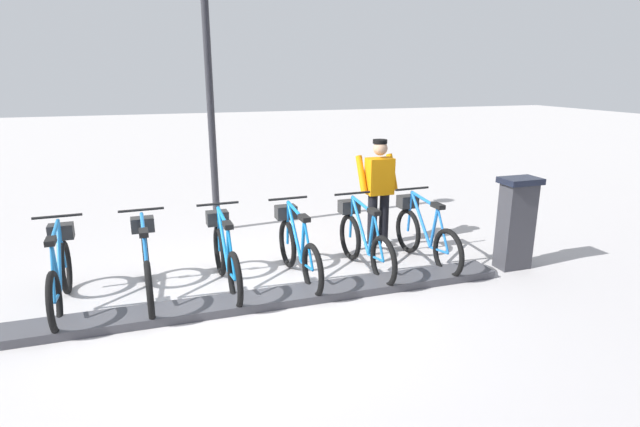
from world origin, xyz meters
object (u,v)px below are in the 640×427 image
bike_docked_1 (363,240)px  lamp_post (208,64)px  bike_docked_0 (424,234)px  bike_docked_5 (60,273)px  bike_docked_4 (147,264)px  bike_docked_3 (225,255)px  worker_near_rack (379,188)px  payment_kiosk (516,222)px  bike_docked_2 (297,247)px

bike_docked_1 → lamp_post: 3.81m
bike_docked_0 → bike_docked_5: size_ratio=1.00×
bike_docked_4 → lamp_post: lamp_post is taller
bike_docked_3 → worker_near_rack: size_ratio=1.04×
bike_docked_1 → bike_docked_5: 3.75m
bike_docked_0 → bike_docked_4: same height
payment_kiosk → bike_docked_0: 1.25m
bike_docked_1 → worker_near_rack: size_ratio=1.04×
bike_docked_0 → lamp_post: lamp_post is taller
bike_docked_3 → worker_near_rack: worker_near_rack is taller
bike_docked_3 → bike_docked_1: bearing=-90.0°
payment_kiosk → bike_docked_4: payment_kiosk is taller
bike_docked_1 → bike_docked_4: size_ratio=1.00×
payment_kiosk → bike_docked_5: 5.80m
bike_docked_1 → worker_near_rack: (0.95, -0.65, 0.48)m
payment_kiosk → bike_docked_4: (0.57, 4.83, -0.24)m
payment_kiosk → bike_docked_4: bearing=83.3°
bike_docked_4 → bike_docked_1: bearing=-90.0°
worker_near_rack → payment_kiosk: bearing=-138.0°
payment_kiosk → bike_docked_3: payment_kiosk is taller
bike_docked_0 → worker_near_rack: bearing=16.9°
bike_docked_4 → bike_docked_5: same height
bike_docked_2 → worker_near_rack: worker_near_rack is taller
bike_docked_5 → worker_near_rack: 4.53m
bike_docked_2 → bike_docked_0: bearing=-90.0°
payment_kiosk → bike_docked_1: size_ratio=0.74×
worker_near_rack → lamp_post: bearing=56.2°
bike_docked_0 → bike_docked_1: (0.00, 0.94, 0.00)m
bike_docked_1 → bike_docked_3: size_ratio=1.00×
bike_docked_4 → bike_docked_0: bearing=-90.0°
bike_docked_1 → bike_docked_3: (0.00, 1.88, 0.00)m
bike_docked_2 → worker_near_rack: bearing=-59.2°
bike_docked_1 → bike_docked_3: same height
bike_docked_1 → lamp_post: lamp_post is taller
bike_docked_1 → worker_near_rack: 1.24m
bike_docked_0 → lamp_post: (2.50, 2.62, 2.33)m
bike_docked_5 → worker_near_rack: bearing=-77.9°
bike_docked_4 → worker_near_rack: 3.62m
bike_docked_4 → lamp_post: bearing=-24.4°
bike_docked_0 → bike_docked_3: same height
bike_docked_2 → bike_docked_4: bearing=90.0°
worker_near_rack → bike_docked_5: bearing=102.1°
lamp_post → worker_near_rack: bearing=-123.8°
payment_kiosk → bike_docked_5: payment_kiosk is taller
bike_docked_0 → bike_docked_3: 2.81m
lamp_post → payment_kiosk: bearing=-129.8°
bike_docked_3 → lamp_post: 3.43m
bike_docked_1 → bike_docked_2: 0.94m
bike_docked_0 → bike_docked_5: 4.69m
payment_kiosk → bike_docked_2: size_ratio=0.74×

